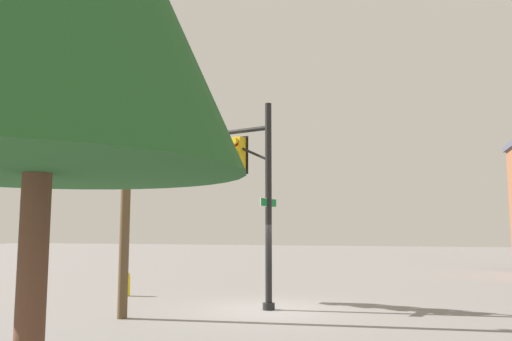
# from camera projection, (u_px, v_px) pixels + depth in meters

# --- Properties ---
(ground_plane) EXTENTS (120.00, 120.00, 0.00)m
(ground_plane) POSITION_uv_depth(u_px,v_px,m) (269.00, 310.00, 14.91)
(ground_plane) COLOR slate
(signal_pole_assembly) EXTENTS (4.90, 1.92, 6.23)m
(signal_pole_assembly) POSITION_uv_depth(u_px,v_px,m) (214.00, 168.00, 16.45)
(signal_pole_assembly) COLOR black
(signal_pole_assembly) RESTS_ON ground_plane
(utility_pole) EXTENTS (1.79, 0.42, 8.30)m
(utility_pole) POSITION_uv_depth(u_px,v_px,m) (127.00, 159.00, 13.96)
(utility_pole) COLOR brown
(utility_pole) RESTS_ON ground_plane
(fire_hydrant) EXTENTS (0.33, 0.24, 0.83)m
(fire_hydrant) POSITION_uv_depth(u_px,v_px,m) (127.00, 284.00, 18.07)
(fire_hydrant) COLOR yellow
(fire_hydrant) RESTS_ON ground_plane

